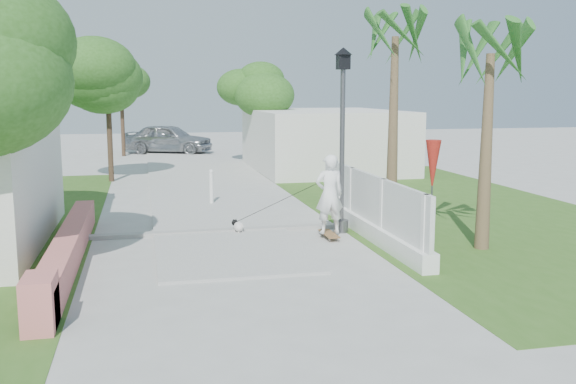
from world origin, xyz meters
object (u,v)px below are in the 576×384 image
object	(u,v)px
street_lamp	(342,133)
skateboarder	(289,201)
dog	(238,226)
bollard	(211,186)
patio_umbrella	(433,166)
parked_car	(169,139)

from	to	relation	value
street_lamp	skateboarder	distance (m)	2.09
skateboarder	dog	distance (m)	1.41
bollard	patio_umbrella	bearing A→B (deg)	-50.09
skateboarder	street_lamp	bearing A→B (deg)	-176.50
bollard	patio_umbrella	distance (m)	7.25
street_lamp	bollard	world-z (taller)	street_lamp
street_lamp	parked_car	distance (m)	21.76
dog	parked_car	distance (m)	21.13
dog	skateboarder	bearing A→B (deg)	-45.99
street_lamp	patio_umbrella	size ratio (longest dim) A/B	1.93
bollard	patio_umbrella	world-z (taller)	patio_umbrella
dog	parked_car	size ratio (longest dim) A/B	0.10
street_lamp	dog	xyz separation A→B (m)	(-2.50, 0.35, -2.24)
bollard	dog	xyz separation A→B (m)	(0.20, -4.15, -0.39)
skateboarder	parked_car	xyz separation A→B (m)	(-1.93, 21.59, -0.02)
parked_car	street_lamp	bearing A→B (deg)	-146.94
skateboarder	dog	size ratio (longest dim) A/B	4.87
bollard	patio_umbrella	xyz separation A→B (m)	(4.60, -5.50, 1.10)
street_lamp	patio_umbrella	bearing A→B (deg)	-27.76
street_lamp	skateboarder	size ratio (longest dim) A/B	1.88
bollard	street_lamp	bearing A→B (deg)	-59.04
street_lamp	bollard	bearing A→B (deg)	120.96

